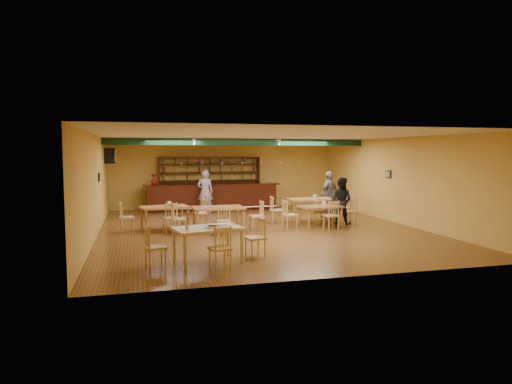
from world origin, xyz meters
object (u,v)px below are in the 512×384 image
object	(u,v)px
dining_table_b	(311,210)
dining_table_d	(320,216)
bar_counter	(212,197)
dining_table_a	(165,218)
near_table	(208,245)
dining_table_c	(218,219)
patron_right_a	(341,201)
patron_bar	(205,192)

from	to	relation	value
dining_table_b	dining_table_d	size ratio (longest dim) A/B	1.19
bar_counter	dining_table_d	world-z (taller)	bar_counter
dining_table_a	dining_table_d	distance (m)	5.14
near_table	dining_table_b	bearing A→B (deg)	36.69
bar_counter	dining_table_d	distance (m)	5.94
dining_table_c	near_table	size ratio (longest dim) A/B	1.06
patron_right_a	patron_bar	bearing A→B (deg)	2.80
dining_table_b	patron_right_a	bearing A→B (deg)	-43.59
near_table	patron_bar	distance (m)	8.50
dining_table_a	patron_right_a	bearing A→B (deg)	-14.88
dining_table_a	dining_table_b	world-z (taller)	dining_table_b
bar_counter	patron_bar	xyz separation A→B (m)	(-0.43, -0.83, 0.32)
dining_table_d	dining_table_b	bearing A→B (deg)	77.66
dining_table_a	patron_bar	bearing A→B (deg)	52.81
patron_bar	bar_counter	bearing A→B (deg)	-111.81
near_table	dining_table_c	bearing A→B (deg)	64.76
dining_table_a	dining_table_d	xyz separation A→B (m)	(5.08, -0.79, -0.02)
bar_counter	near_table	size ratio (longest dim) A/B	3.89
dining_table_c	dining_table_d	xyz separation A→B (m)	(3.49, 0.17, -0.05)
dining_table_a	dining_table_b	distance (m)	5.18
dining_table_c	patron_bar	world-z (taller)	patron_bar
bar_counter	dining_table_a	bearing A→B (deg)	-117.10
dining_table_b	patron_right_a	size ratio (longest dim) A/B	1.02
dining_table_a	dining_table_c	world-z (taller)	dining_table_c
patron_bar	patron_right_a	size ratio (longest dim) A/B	1.08
patron_bar	dining_table_c	bearing A→B (deg)	92.35
dining_table_a	dining_table_c	xyz separation A→B (m)	(1.59, -0.95, 0.02)
dining_table_a	patron_bar	world-z (taller)	patron_bar
bar_counter	dining_table_d	xyz separation A→B (m)	(2.81, -5.23, -0.22)
near_table	patron_right_a	distance (m)	6.83
dining_table_a	dining_table_c	size ratio (longest dim) A/B	0.95
dining_table_a	patron_right_a	distance (m)	6.01
near_table	patron_bar	world-z (taller)	patron_bar
dining_table_c	patron_right_a	world-z (taller)	patron_right_a
dining_table_d	bar_counter	bearing A→B (deg)	110.51
dining_table_b	near_table	distance (m)	6.79
dining_table_c	dining_table_a	bearing A→B (deg)	148.21
dining_table_c	patron_bar	bearing A→B (deg)	85.93
dining_table_a	near_table	size ratio (longest dim) A/B	1.00
dining_table_a	dining_table_c	bearing A→B (deg)	-41.11
dining_table_d	patron_right_a	world-z (taller)	patron_right_a
bar_counter	dining_table_c	distance (m)	5.44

